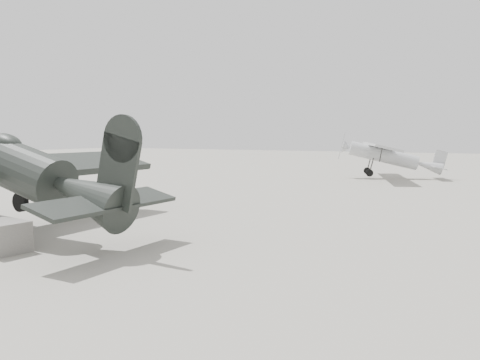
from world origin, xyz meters
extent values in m
plane|color=gray|center=(0.00, 0.00, 0.00)|extent=(160.00, 160.00, 0.00)
cylinder|color=black|center=(-5.41, -3.77, 2.34)|extent=(4.85, 1.70, 1.53)
cone|color=black|center=(-1.81, -3.90, 2.39)|extent=(2.89, 1.52, 1.42)
ellipsoid|color=black|center=(-5.63, -3.76, 3.01)|extent=(1.23, 0.79, 0.50)
cube|color=black|center=(-0.94, -3.93, 2.45)|extent=(1.37, 4.62, 0.11)
cube|color=black|center=(-0.78, -3.94, 3.37)|extent=(1.31, 0.16, 1.96)
cylinder|color=black|center=(-6.55, -2.25, 0.46)|extent=(0.75, 0.20, 0.74)
cylinder|color=#333333|center=(-6.55, -2.25, 1.19)|extent=(0.12, 0.12, 1.53)
cylinder|color=black|center=(-0.67, -3.94, 1.92)|extent=(0.24, 0.10, 0.24)
cylinder|color=#A8AAAD|center=(1.38, 23.11, 1.76)|extent=(5.19, 2.52, 1.08)
cone|color=#A8AAAD|center=(4.66, 24.11, 1.76)|extent=(1.97, 1.45, 0.98)
cone|color=#A8AAAD|center=(-1.33, 22.29, 1.76)|extent=(0.86, 1.15, 1.02)
cube|color=#A8AAAD|center=(-1.71, 22.17, 1.76)|extent=(0.09, 0.15, 2.16)
cube|color=#A8AAAD|center=(1.01, 23.00, 2.37)|extent=(4.92, 10.85, 0.18)
cube|color=#A8AAAD|center=(5.13, 24.26, 1.81)|extent=(1.82, 3.44, 0.08)
cube|color=#A8AAAD|center=(5.22, 24.29, 2.45)|extent=(0.87, 0.33, 1.27)
cylinder|color=black|center=(0.95, 21.85, 0.27)|extent=(0.56, 0.29, 0.55)
cylinder|color=black|center=(0.32, 23.92, 0.27)|extent=(0.56, 0.29, 0.55)
cylinder|color=#333333|center=(0.95, 21.85, 0.83)|extent=(0.11, 0.11, 1.18)
cylinder|color=#333333|center=(0.32, 23.92, 0.83)|extent=(0.11, 0.11, 1.18)
cylinder|color=black|center=(5.32, 24.31, 1.47)|extent=(0.19, 0.12, 0.18)
camera|label=1|loc=(8.20, -13.66, 3.31)|focal=35.00mm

